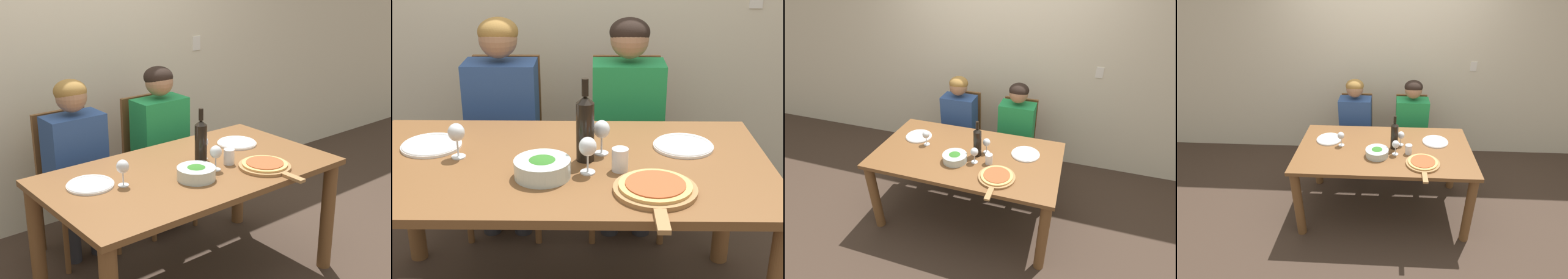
# 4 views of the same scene
# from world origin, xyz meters

# --- Properties ---
(dining_table) EXTENTS (1.73, 0.96, 0.76)m
(dining_table) POSITION_xyz_m (0.00, 0.00, 0.64)
(dining_table) COLOR brown
(dining_table) RESTS_ON ground
(chair_left) EXTENTS (0.42, 0.42, 0.98)m
(chair_left) POSITION_xyz_m (-0.36, 0.84, 0.52)
(chair_left) COLOR brown
(chair_left) RESTS_ON ground
(chair_right) EXTENTS (0.42, 0.42, 0.98)m
(chair_right) POSITION_xyz_m (0.31, 0.84, 0.52)
(chair_right) COLOR brown
(chair_right) RESTS_ON ground
(person_woman) EXTENTS (0.47, 0.51, 1.23)m
(person_woman) POSITION_xyz_m (-0.36, 0.72, 0.74)
(person_woman) COLOR #28282D
(person_woman) RESTS_ON ground
(person_man) EXTENTS (0.47, 0.51, 1.23)m
(person_man) POSITION_xyz_m (0.31, 0.72, 0.74)
(person_man) COLOR #28282D
(person_man) RESTS_ON ground
(wine_bottle) EXTENTS (0.07, 0.07, 0.35)m
(wine_bottle) POSITION_xyz_m (0.10, 0.01, 0.91)
(wine_bottle) COLOR black
(wine_bottle) RESTS_ON dining_table
(broccoli_bowl) EXTENTS (0.22, 0.22, 0.08)m
(broccoli_bowl) POSITION_xyz_m (-0.07, -0.15, 0.80)
(broccoli_bowl) COLOR silver
(broccoli_bowl) RESTS_ON dining_table
(dinner_plate_left) EXTENTS (0.26, 0.26, 0.02)m
(dinner_plate_left) POSITION_xyz_m (-0.58, 0.14, 0.77)
(dinner_plate_left) COLOR white
(dinner_plate_left) RESTS_ON dining_table
(dinner_plate_right) EXTENTS (0.26, 0.26, 0.02)m
(dinner_plate_right) POSITION_xyz_m (0.52, 0.15, 0.77)
(dinner_plate_right) COLOR white
(dinner_plate_right) RESTS_ON dining_table
(pizza_on_board) EXTENTS (0.31, 0.45, 0.04)m
(pizza_on_board) POSITION_xyz_m (0.36, -0.27, 0.78)
(pizza_on_board) COLOR #9E7042
(pizza_on_board) RESTS_ON dining_table
(wine_glass_left) EXTENTS (0.07, 0.07, 0.15)m
(wine_glass_left) POSITION_xyz_m (-0.43, 0.03, 0.87)
(wine_glass_left) COLOR silver
(wine_glass_left) RESTS_ON dining_table
(wine_glass_right) EXTENTS (0.07, 0.07, 0.15)m
(wine_glass_right) POSITION_xyz_m (0.17, 0.08, 0.87)
(wine_glass_right) COLOR silver
(wine_glass_right) RESTS_ON dining_table
(wine_glass_centre) EXTENTS (0.07, 0.07, 0.15)m
(wine_glass_centre) POSITION_xyz_m (0.11, -0.11, 0.87)
(wine_glass_centre) COLOR silver
(wine_glass_centre) RESTS_ON dining_table
(water_tumbler) EXTENTS (0.07, 0.07, 0.09)m
(water_tumbler) POSITION_xyz_m (0.24, -0.09, 0.81)
(water_tumbler) COLOR silver
(water_tumbler) RESTS_ON dining_table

